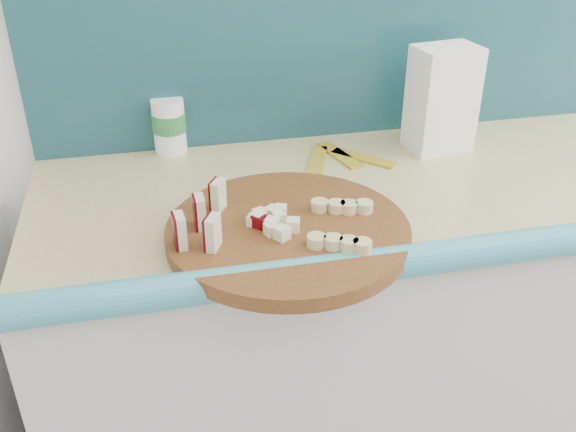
% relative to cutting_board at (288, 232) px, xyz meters
% --- Properties ---
extents(kitchen_counter, '(2.20, 0.63, 0.91)m').
position_rel_cutting_board_xyz_m(kitchen_counter, '(0.61, 0.18, -0.47)').
color(kitchen_counter, beige).
rests_on(kitchen_counter, ground).
extents(backsplash, '(2.20, 0.02, 0.50)m').
position_rel_cutting_board_xyz_m(backsplash, '(0.61, 0.47, 0.24)').
color(backsplash, teal).
rests_on(backsplash, kitchen_counter).
extents(cutting_board, '(0.57, 0.57, 0.03)m').
position_rel_cutting_board_xyz_m(cutting_board, '(0.00, 0.00, 0.00)').
color(cutting_board, '#49250F').
rests_on(cutting_board, kitchen_counter).
extents(apple_wedges, '(0.11, 0.18, 0.06)m').
position_rel_cutting_board_xyz_m(apple_wedges, '(-0.15, 0.01, 0.04)').
color(apple_wedges, beige).
rests_on(apple_wedges, cutting_board).
extents(apple_chunks, '(0.07, 0.07, 0.02)m').
position_rel_cutting_board_xyz_m(apple_chunks, '(-0.03, 0.01, 0.03)').
color(apple_chunks, beige).
rests_on(apple_chunks, cutting_board).
extents(banana_slices, '(0.15, 0.19, 0.02)m').
position_rel_cutting_board_xyz_m(banana_slices, '(0.09, -0.03, 0.02)').
color(banana_slices, '#CABC7B').
rests_on(banana_slices, cutting_board).
extents(flour_bag, '(0.15, 0.12, 0.24)m').
position_rel_cutting_board_xyz_m(flour_bag, '(0.44, 0.33, 0.11)').
color(flour_bag, white).
rests_on(flour_bag, kitchen_counter).
extents(canister, '(0.08, 0.08, 0.13)m').
position_rel_cutting_board_xyz_m(canister, '(-0.18, 0.44, 0.05)').
color(canister, white).
rests_on(canister, kitchen_counter).
extents(banana_peel, '(0.22, 0.18, 0.01)m').
position_rel_cutting_board_xyz_m(banana_peel, '(0.19, 0.31, -0.01)').
color(banana_peel, gold).
rests_on(banana_peel, kitchen_counter).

